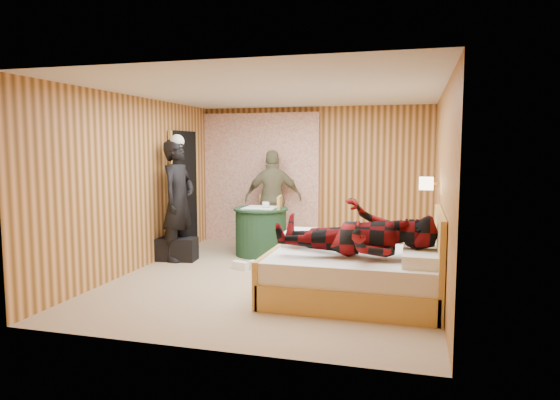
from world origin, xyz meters
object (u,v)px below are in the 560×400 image
(round_table, at_px, (261,231))
(man_on_bed, at_px, (356,220))
(wall_lamp, at_px, (426,183))
(nightstand, at_px, (421,265))
(man_at_table, at_px, (273,199))
(chair_near, at_px, (273,221))
(duffel_bag, at_px, (176,249))
(chair_far, at_px, (271,217))
(woman_standing, at_px, (178,200))
(bed, at_px, (355,272))

(round_table, relative_size, man_on_bed, 0.51)
(wall_lamp, relative_size, nightstand, 0.50)
(nightstand, bearing_deg, man_at_table, 142.45)
(wall_lamp, xyz_separation_m, chair_near, (-2.39, 0.94, -0.73))
(duffel_bag, relative_size, man_at_table, 0.37)
(chair_far, bearing_deg, man_at_table, 42.57)
(man_on_bed, bearing_deg, man_at_table, 121.58)
(duffel_bag, xyz_separation_m, woman_standing, (0.04, 0.03, 0.77))
(chair_far, height_order, duffel_bag, chair_far)
(wall_lamp, relative_size, chair_near, 0.27)
(woman_standing, xyz_separation_m, man_on_bed, (2.94, -1.48, 0.01))
(duffel_bag, bearing_deg, chair_near, 22.82)
(chair_far, distance_m, man_on_bed, 3.46)
(wall_lamp, distance_m, man_at_table, 3.10)
(chair_near, relative_size, man_at_table, 0.57)
(man_on_bed, bearing_deg, round_table, 129.51)
(nightstand, height_order, round_table, round_table)
(chair_far, relative_size, duffel_bag, 1.48)
(wall_lamp, relative_size, chair_far, 0.28)
(woman_standing, bearing_deg, bed, -107.49)
(woman_standing, height_order, man_at_table, woman_standing)
(chair_far, bearing_deg, round_table, -106.43)
(wall_lamp, bearing_deg, bed, -126.74)
(nightstand, bearing_deg, chair_near, 152.11)
(wall_lamp, distance_m, bed, 1.66)
(duffel_bag, bearing_deg, nightstand, -14.15)
(chair_far, bearing_deg, woman_standing, -146.45)
(nightstand, xyz_separation_m, chair_near, (-2.35, 1.24, 0.31))
(woman_standing, bearing_deg, man_at_table, -31.78)
(duffel_bag, distance_m, woman_standing, 0.77)
(chair_far, distance_m, woman_standing, 1.84)
(bed, bearing_deg, wall_lamp, 53.26)
(wall_lamp, distance_m, round_table, 2.88)
(nightstand, bearing_deg, man_on_bed, -126.34)
(chair_far, height_order, chair_near, chair_near)
(chair_far, height_order, man_at_table, man_at_table)
(wall_lamp, bearing_deg, woman_standing, 177.09)
(round_table, height_order, chair_near, chair_near)
(duffel_bag, distance_m, man_at_table, 2.01)
(round_table, xyz_separation_m, man_at_table, (0.00, 0.75, 0.46))
(bed, height_order, chair_far, bed)
(bed, distance_m, man_at_table, 3.30)
(chair_near, relative_size, woman_standing, 0.52)
(duffel_bag, xyz_separation_m, man_at_table, (1.16, 1.49, 0.68))
(round_table, height_order, chair_far, chair_far)
(woman_standing, bearing_deg, chair_near, -54.50)
(wall_lamp, bearing_deg, chair_far, 148.45)
(chair_near, xyz_separation_m, duffel_bag, (-1.36, -0.78, -0.39))
(nightstand, distance_m, man_at_table, 3.26)
(bed, height_order, chair_near, bed)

